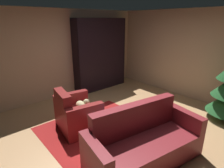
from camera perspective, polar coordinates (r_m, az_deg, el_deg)
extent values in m
plane|color=tan|center=(4.15, 4.22, -13.58)|extent=(6.42, 6.42, 0.00)
cube|color=tan|center=(5.83, 23.81, 8.05)|extent=(5.36, 0.06, 2.55)
cube|color=tan|center=(5.74, -14.79, 8.88)|extent=(0.06, 5.47, 2.55)
cube|color=maroon|center=(3.90, -0.43, -15.90)|extent=(2.74, 2.25, 0.01)
cube|color=black|center=(6.06, -2.55, 8.79)|extent=(0.03, 1.87, 2.30)
cube|color=black|center=(6.79, 2.67, 9.93)|extent=(0.38, 0.03, 2.30)
cube|color=black|center=(5.69, -11.03, 7.77)|extent=(0.38, 0.03, 2.30)
cube|color=black|center=(6.49, -3.38, -0.90)|extent=(0.36, 1.82, 0.03)
cube|color=black|center=(6.37, -3.45, 2.30)|extent=(0.36, 1.82, 0.03)
cube|color=black|center=(6.27, -3.52, 5.60)|extent=(0.36, 1.82, 0.02)
cube|color=black|center=(6.20, -3.59, 9.01)|extent=(0.36, 1.82, 0.02)
cube|color=black|center=(6.14, -3.67, 12.48)|extent=(0.36, 1.82, 0.02)
cube|color=black|center=(6.11, -3.74, 16.01)|extent=(0.36, 1.82, 0.02)
cube|color=black|center=(6.10, -3.83, 19.56)|extent=(0.36, 1.82, 0.03)
cube|color=black|center=(6.32, -4.40, 8.61)|extent=(0.05, 0.97, 0.61)
cube|color=black|center=(6.30, -4.26, 8.58)|extent=(0.03, 1.00, 0.64)
cube|color=#B3A19B|center=(7.01, 1.78, 2.01)|extent=(0.24, 0.04, 0.29)
cube|color=#48292C|center=(6.98, 1.62, 1.61)|extent=(0.28, 0.03, 0.21)
cube|color=#95538C|center=(6.96, 1.36, 1.54)|extent=(0.27, 0.03, 0.21)
cube|color=#417F45|center=(6.95, 0.96, 1.65)|extent=(0.21, 0.04, 0.24)
cube|color=#B31E15|center=(6.89, 0.81, 1.75)|extent=(0.26, 0.05, 0.30)
cube|color=orange|center=(6.90, 0.35, 1.48)|extent=(0.20, 0.03, 0.23)
cube|color=#0F738E|center=(6.85, 0.28, 1.45)|extent=(0.26, 0.05, 0.26)
cube|color=orange|center=(6.82, -0.15, 1.59)|extent=(0.23, 0.04, 0.30)
cube|color=purple|center=(6.92, 1.70, 5.11)|extent=(0.20, 0.04, 0.30)
cube|color=#A4B493|center=(6.89, 1.52, 4.94)|extent=(0.23, 0.03, 0.28)
cube|color=#29813D|center=(6.84, 1.36, 4.76)|extent=(0.27, 0.04, 0.26)
cube|color=#91529B|center=(6.84, 0.80, 5.02)|extent=(0.17, 0.04, 0.32)
cube|color=red|center=(6.79, 0.71, 4.67)|extent=(0.24, 0.03, 0.26)
cube|color=#BDB4A1|center=(6.70, 2.04, 14.48)|extent=(0.28, 0.03, 0.30)
cube|color=teal|center=(6.69, 1.58, 14.39)|extent=(0.24, 0.05, 0.28)
cube|color=#277940|center=(6.65, 1.27, 14.46)|extent=(0.24, 0.03, 0.30)
cube|color=orange|center=(6.63, 1.04, 14.21)|extent=(0.25, 0.04, 0.25)
cube|color=#7D59A3|center=(6.62, 0.53, 14.07)|extent=(0.17, 0.04, 0.22)
cube|color=#914F93|center=(6.56, 0.39, 14.40)|extent=(0.24, 0.04, 0.30)
cube|color=#418B37|center=(6.55, -0.05, 13.98)|extent=(0.20, 0.03, 0.21)
cube|color=#2F7E30|center=(6.49, -0.10, 14.29)|extent=(0.29, 0.04, 0.29)
cube|color=#2F7432|center=(6.49, -0.66, 13.97)|extent=(0.21, 0.04, 0.22)
cube|color=#A8B48D|center=(6.71, 2.09, 17.64)|extent=(0.24, 0.04, 0.28)
cube|color=#0F8190|center=(6.69, 1.74, 17.69)|extent=(0.22, 0.04, 0.29)
cube|color=red|center=(6.65, 1.41, 17.70)|extent=(0.23, 0.05, 0.30)
cube|color=#833F94|center=(6.63, 0.87, 17.35)|extent=(0.17, 0.05, 0.22)
cube|color=orange|center=(6.60, 0.60, 17.64)|extent=(0.18, 0.03, 0.28)
cube|color=orange|center=(6.57, 0.37, 17.44)|extent=(0.19, 0.03, 0.24)
cube|color=maroon|center=(4.14, -10.29, -10.56)|extent=(0.76, 0.87, 0.42)
cube|color=maroon|center=(3.85, -14.88, -5.73)|extent=(0.66, 0.28, 0.48)
cube|color=maroon|center=(3.75, -8.14, -11.46)|extent=(0.28, 0.79, 0.69)
cube|color=maroon|center=(4.41, -12.31, -6.81)|extent=(0.28, 0.79, 0.69)
ellipsoid|color=#C8B984|center=(4.05, -9.66, -6.43)|extent=(0.31, 0.22, 0.18)
sphere|color=#C8B984|center=(4.04, -7.91, -5.50)|extent=(0.13, 0.13, 0.13)
cube|color=maroon|center=(3.27, 10.20, -19.73)|extent=(1.05, 1.76, 0.41)
cube|color=maroon|center=(3.20, 7.10, -10.36)|extent=(0.45, 1.66, 0.53)
cube|color=maroon|center=(2.79, -5.09, -23.73)|extent=(0.79, 0.29, 0.70)
cube|color=maroon|center=(3.76, 21.04, -12.48)|extent=(0.79, 0.29, 0.70)
cylinder|color=black|center=(3.71, 1.84, -14.48)|extent=(0.04, 0.04, 0.38)
cylinder|color=black|center=(4.02, 0.77, -11.55)|extent=(0.04, 0.04, 0.38)
cylinder|color=black|center=(3.81, -3.37, -13.44)|extent=(0.04, 0.04, 0.38)
cylinder|color=silver|center=(3.74, -0.19, -10.48)|extent=(0.77, 0.77, 0.02)
cube|color=#304193|center=(3.69, 0.40, -10.50)|extent=(0.17, 0.18, 0.03)
cube|color=#38774C|center=(3.68, 0.40, -10.17)|extent=(0.20, 0.16, 0.02)
cube|color=gray|center=(3.66, 0.20, -9.95)|extent=(0.23, 0.12, 0.02)
cube|color=#29518D|center=(3.65, 0.19, -9.63)|extent=(0.21, 0.11, 0.03)
cube|color=#3A4296|center=(3.65, 0.17, -9.29)|extent=(0.20, 0.13, 0.02)
cube|color=#3F5598|center=(3.64, 0.33, -8.98)|extent=(0.19, 0.16, 0.02)
cylinder|color=#592D21|center=(3.50, -0.39, -10.48)|extent=(0.08, 0.08, 0.22)
cylinder|color=#592D21|center=(3.43, -0.40, -8.30)|extent=(0.03, 0.03, 0.08)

